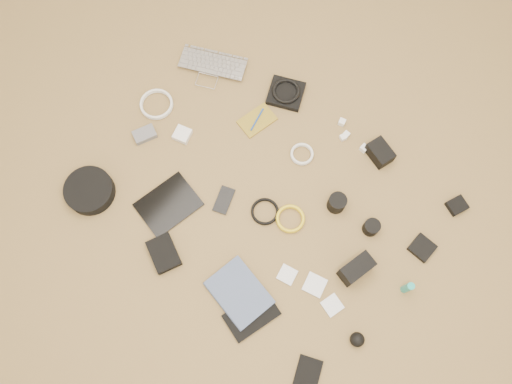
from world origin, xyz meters
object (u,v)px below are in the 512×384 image
Objects in this scene: laptop at (210,72)px; paperback at (221,307)px; tablet at (168,205)px; headphone_case at (90,191)px; phone at (224,200)px; dslr_camera at (380,153)px.

laptop and paperback have the same top height.
paperback is at bearing -9.60° from tablet.
laptop is 1.49× the size of headphone_case.
paperback is at bearing -0.60° from headphone_case.
phone is at bearing 56.55° from tablet.
laptop is 0.66m from tablet.
laptop is at bearing 54.75° from paperback.
headphone_case is at bearing 100.44° from paperback.
paperback is at bearing -78.35° from dslr_camera.
phone is at bearing 36.28° from headphone_case.
laptop is 1.28× the size of paperback.
dslr_camera is 1.25m from headphone_case.
paperback reaches higher than phone.
headphone_case reaches higher than phone.
tablet is (-0.55, -0.75, -0.03)m from dslr_camera.
phone is 0.57m from headphone_case.
laptop is 1.27× the size of tablet.
laptop is at bearing 116.67° from phone.
dslr_camera is at bearing 47.63° from headphone_case.
laptop is 0.76m from headphone_case.
paperback is (0.74, -0.77, -0.00)m from laptop.
headphone_case is 0.74m from paperback.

